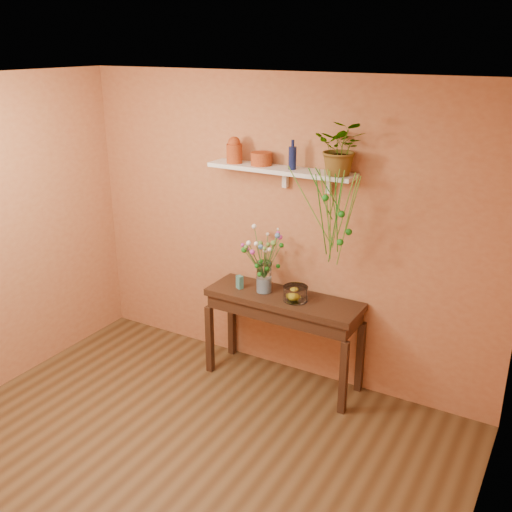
# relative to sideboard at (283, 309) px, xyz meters

# --- Properties ---
(room) EXTENTS (4.04, 4.04, 2.70)m
(room) POSITION_rel_sideboard_xyz_m (-0.16, -1.76, 0.63)
(room) COLOR brown
(room) RESTS_ON ground
(sideboard) EXTENTS (1.38, 0.44, 0.84)m
(sideboard) POSITION_rel_sideboard_xyz_m (0.00, 0.00, 0.00)
(sideboard) COLOR #392518
(sideboard) RESTS_ON ground
(wall_shelf) EXTENTS (1.30, 0.24, 0.19)m
(wall_shelf) POSITION_rel_sideboard_xyz_m (-0.10, 0.12, 1.20)
(wall_shelf) COLOR white
(wall_shelf) RESTS_ON room
(terracotta_jug) EXTENTS (0.17, 0.17, 0.23)m
(terracotta_jug) POSITION_rel_sideboard_xyz_m (-0.54, 0.09, 1.33)
(terracotta_jug) COLOR #AE4A1B
(terracotta_jug) RESTS_ON wall_shelf
(terracotta_pot) EXTENTS (0.23, 0.23, 0.11)m
(terracotta_pot) POSITION_rel_sideboard_xyz_m (-0.30, 0.13, 1.27)
(terracotta_pot) COLOR #AE4A1B
(terracotta_pot) RESTS_ON wall_shelf
(blue_bottle) EXTENTS (0.07, 0.07, 0.24)m
(blue_bottle) POSITION_rel_sideboard_xyz_m (0.00, 0.11, 1.32)
(blue_bottle) COLOR #111943
(blue_bottle) RESTS_ON wall_shelf
(spider_plant) EXTENTS (0.44, 0.39, 0.43)m
(spider_plant) POSITION_rel_sideboard_xyz_m (0.43, 0.10, 1.43)
(spider_plant) COLOR #1A7418
(spider_plant) RESTS_ON wall_shelf
(plant_fronds) EXTENTS (0.63, 0.40, 0.80)m
(plant_fronds) POSITION_rel_sideboard_xyz_m (0.47, -0.07, 0.94)
(plant_fronds) COLOR #1A7418
(plant_fronds) RESTS_ON wall_shelf
(glass_vase) EXTENTS (0.13, 0.13, 0.28)m
(glass_vase) POSITION_rel_sideboard_xyz_m (-0.20, 0.00, 0.24)
(glass_vase) COLOR white
(glass_vase) RESTS_ON sideboard
(bouquet) EXTENTS (0.38, 0.47, 0.45)m
(bouquet) POSITION_rel_sideboard_xyz_m (-0.21, -0.01, 0.52)
(bouquet) COLOR #386B28
(bouquet) RESTS_ON glass_vase
(glass_bowl) EXTENTS (0.21, 0.21, 0.13)m
(glass_bowl) POSITION_rel_sideboard_xyz_m (0.13, -0.03, 0.18)
(glass_bowl) COLOR white
(glass_bowl) RESTS_ON sideboard
(lemon) EXTENTS (0.07, 0.07, 0.07)m
(lemon) POSITION_rel_sideboard_xyz_m (0.11, -0.02, 0.16)
(lemon) COLOR yellow
(lemon) RESTS_ON glass_bowl
(carton) EXTENTS (0.07, 0.07, 0.12)m
(carton) POSITION_rel_sideboard_xyz_m (-0.42, -0.04, 0.18)
(carton) COLOR #336788
(carton) RESTS_ON sideboard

